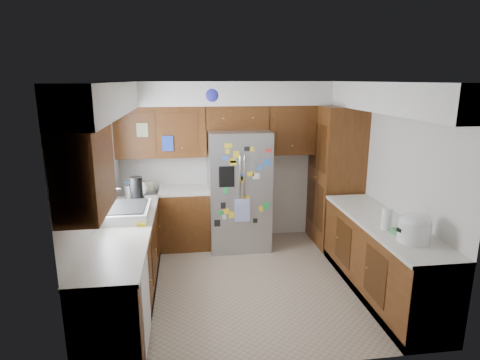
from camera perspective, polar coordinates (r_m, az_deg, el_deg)
The scene contains 12 objects.
floor at distance 5.32m, azimuth 1.58°, elevation -14.26°, with size 3.60×3.60×0.00m, color tan.
room_shell at distance 5.07m, azimuth -0.13°, elevation 6.13°, with size 3.64×3.24×2.52m.
left_counter_run at distance 5.13m, azimuth -13.88°, elevation -10.48°, with size 1.36×3.20×0.92m.
right_counter_run at distance 5.17m, azimuth 19.46°, elevation -10.79°, with size 0.63×2.25×0.92m.
pantry at distance 6.36m, azimuth 13.39°, elevation 0.53°, with size 0.60×0.90×2.15m, color #45240D.
fridge at distance 6.09m, azimuth -0.19°, elevation -1.38°, with size 0.90×0.79×1.80m.
bridge_cabinet at distance 6.12m, azimuth -0.47°, elevation 8.94°, with size 0.96×0.34×0.35m, color #45240D.
fridge_top_items at distance 6.03m, azimuth -2.55°, elevation 11.83°, with size 0.75×0.40×0.31m.
sink_assembly at distance 5.01m, azimuth -15.74°, elevation -4.34°, with size 0.52×0.73×0.37m.
left_counter_clutter at distance 5.68m, azimuth -14.50°, elevation -1.41°, with size 0.37×0.97×0.38m.
rice_cooker at distance 4.46m, azimuth 23.55°, elevation -6.20°, with size 0.33×0.32×0.29m.
paper_towel at distance 4.70m, azimuth 20.13°, elevation -5.20°, with size 0.11×0.11×0.24m, color white.
Camera 1 is at (-0.77, -4.62, 2.53)m, focal length 30.00 mm.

